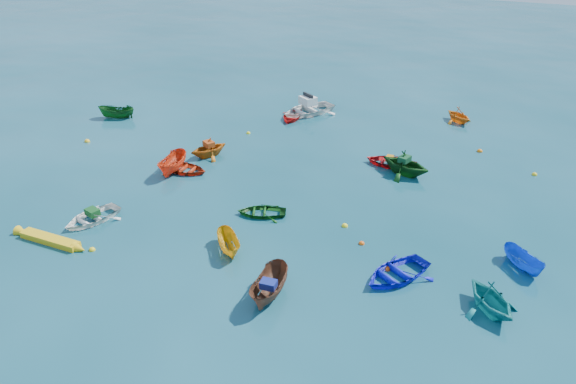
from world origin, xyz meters
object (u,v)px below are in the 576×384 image
at_px(kayak_yellow, 51,242).
at_px(motorboat_white, 308,113).
at_px(dinghy_white_near, 92,221).
at_px(dinghy_blue_se, 396,277).

distance_m(kayak_yellow, motorboat_white, 22.85).
height_order(dinghy_white_near, motorboat_white, motorboat_white).
distance_m(dinghy_white_near, motorboat_white, 20.33).
distance_m(dinghy_blue_se, motorboat_white, 21.65).
height_order(dinghy_white_near, kayak_yellow, dinghy_white_near).
bearing_deg(dinghy_blue_se, kayak_yellow, -135.26).
xyz_separation_m(dinghy_white_near, motorboat_white, (4.30, 19.87, 0.00)).
distance_m(dinghy_white_near, kayak_yellow, 2.52).
relative_size(dinghy_blue_se, motorboat_white, 0.77).
relative_size(dinghy_white_near, motorboat_white, 0.70).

